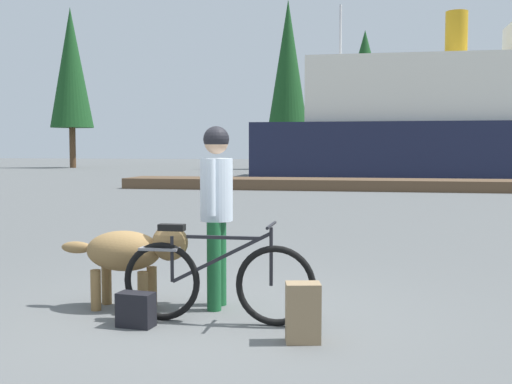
# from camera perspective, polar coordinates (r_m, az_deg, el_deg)

# --- Properties ---
(ground_plane) EXTENTS (160.00, 160.00, 0.00)m
(ground_plane) POSITION_cam_1_polar(r_m,az_deg,el_deg) (6.04, -4.91, -11.25)
(ground_plane) COLOR #595B5B
(bicycle) EXTENTS (1.78, 0.44, 0.92)m
(bicycle) POSITION_cam_1_polar(r_m,az_deg,el_deg) (5.82, -3.58, -7.88)
(bicycle) COLOR black
(bicycle) RESTS_ON ground_plane
(person_cyclist) EXTENTS (0.32, 0.53, 1.80)m
(person_cyclist) POSITION_cam_1_polar(r_m,az_deg,el_deg) (6.26, -3.55, -0.52)
(person_cyclist) COLOR #19592D
(person_cyclist) RESTS_ON ground_plane
(dog) EXTENTS (1.31, 0.47, 0.84)m
(dog) POSITION_cam_1_polar(r_m,az_deg,el_deg) (6.40, -11.00, -5.29)
(dog) COLOR olive
(dog) RESTS_ON ground_plane
(backpack) EXTENTS (0.31, 0.25, 0.49)m
(backpack) POSITION_cam_1_polar(r_m,az_deg,el_deg) (5.29, 4.22, -10.70)
(backpack) COLOR #8C7251
(backpack) RESTS_ON ground_plane
(handbag_pannier) EXTENTS (0.34, 0.22, 0.31)m
(handbag_pannier) POSITION_cam_1_polar(r_m,az_deg,el_deg) (5.84, -10.68, -10.30)
(handbag_pannier) COLOR black
(handbag_pannier) RESTS_ON ground_plane
(dock_pier) EXTENTS (15.65, 2.21, 0.40)m
(dock_pier) POSITION_cam_1_polar(r_m,az_deg,el_deg) (24.35, 6.42, 0.71)
(dock_pier) COLOR brown
(dock_pier) RESTS_ON ground_plane
(sailboat_moored) EXTENTS (6.55, 1.83, 9.48)m
(sailboat_moored) POSITION_cam_1_polar(r_m,az_deg,el_deg) (36.21, 7.45, 2.29)
(sailboat_moored) COLOR silver
(sailboat_moored) RESTS_ON ground_plane
(pine_tree_far_left) EXTENTS (3.31, 3.31, 12.37)m
(pine_tree_far_left) POSITION_cam_1_polar(r_m,az_deg,el_deg) (52.26, -16.20, 10.57)
(pine_tree_far_left) COLOR #4C331E
(pine_tree_far_left) RESTS_ON ground_plane
(pine_tree_center) EXTENTS (2.95, 2.95, 12.23)m
(pine_tree_center) POSITION_cam_1_polar(r_m,az_deg,el_deg) (47.05, 2.88, 11.18)
(pine_tree_center) COLOR #4C331E
(pine_tree_center) RESTS_ON ground_plane
(pine_tree_mid_back) EXTENTS (4.22, 4.22, 10.73)m
(pine_tree_mid_back) POSITION_cam_1_polar(r_m,az_deg,el_deg) (51.37, 9.68, 9.75)
(pine_tree_mid_back) COLOR #4C331E
(pine_tree_mid_back) RESTS_ON ground_plane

